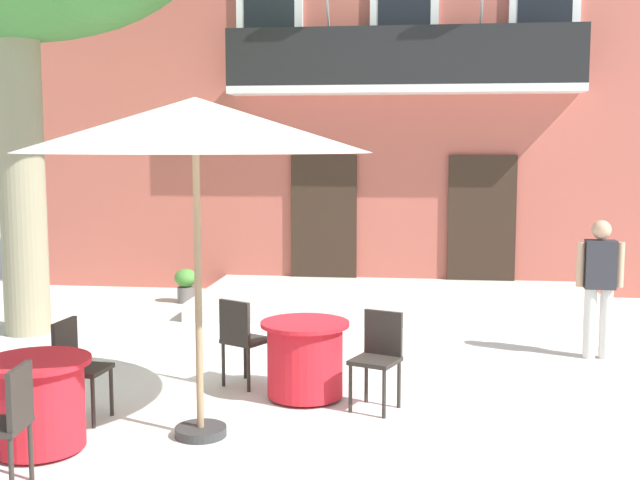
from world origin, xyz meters
The scene contains 12 objects.
ground_plane centered at (0.00, 0.00, 0.00)m, with size 120.00×120.00×0.00m, color silver.
building_facade centered at (0.90, 6.99, 3.75)m, with size 13.00×5.09×7.50m.
entrance_step_platform centered at (0.89, 3.66, 0.12)m, with size 5.97×2.68×0.25m, color silver.
cafe_table_near_tree centered at (0.10, -0.85, 0.39)m, with size 0.86×0.86×0.76m.
cafe_chair_near_tree_0 centered at (0.83, -1.05, 0.53)m, with size 0.52×0.52×0.91m.
cafe_chair_near_tree_1 centered at (-0.59, -0.55, 0.53)m, with size 0.54×0.54×0.91m.
cafe_table_middle centered at (-1.84, -2.48, 0.39)m, with size 0.86×0.86×0.76m.
cafe_chair_middle_0 centered at (-1.71, -3.22, 0.53)m, with size 0.43×0.43×0.91m.
cafe_chair_middle_1 centered at (-1.84, -1.72, 0.53)m, with size 0.44×0.44×0.91m.
cafe_umbrella centered at (-0.63, -1.99, 2.61)m, with size 2.90×2.90×2.85m.
ground_planter_left centered at (-2.44, 3.73, 0.30)m, with size 0.35×0.35×0.54m.
pedestrian_near_entrance centered at (3.25, 1.06, 0.91)m, with size 0.53×0.23×1.61m.
Camera 1 is at (1.19, -8.49, 2.46)m, focal length 45.62 mm.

